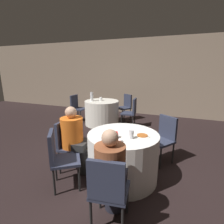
# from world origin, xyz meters

# --- Properties ---
(ground_plane) EXTENTS (16.00, 16.00, 0.00)m
(ground_plane) POSITION_xyz_m (0.00, 0.00, 0.00)
(ground_plane) COLOR black
(wall_back) EXTENTS (16.00, 0.06, 2.80)m
(wall_back) POSITION_xyz_m (0.00, 4.22, 1.40)
(wall_back) COLOR gray
(wall_back) RESTS_ON ground_plane
(table_near) EXTENTS (1.10, 1.10, 0.75)m
(table_near) POSITION_xyz_m (0.14, -0.01, 0.38)
(table_near) COLOR white
(table_near) RESTS_ON ground_plane
(table_far) EXTENTS (1.05, 1.05, 0.75)m
(table_far) POSITION_xyz_m (-1.33, 2.42, 0.38)
(table_far) COLOR white
(table_far) RESTS_ON ground_plane
(chair_near_west) EXTENTS (0.44, 0.44, 0.87)m
(chair_near_west) POSITION_xyz_m (-0.81, -0.12, 0.52)
(chair_near_west) COLOR #2D3347
(chair_near_west) RESTS_ON ground_plane
(chair_near_south) EXTENTS (0.46, 0.46, 0.87)m
(chair_near_south) POSITION_xyz_m (0.29, -0.96, 0.52)
(chair_near_south) COLOR #2D3347
(chair_near_south) RESTS_ON ground_plane
(chair_near_northeast) EXTENTS (0.56, 0.56, 0.87)m
(chair_near_northeast) POSITION_xyz_m (0.69, 0.78, 0.52)
(chair_near_northeast) COLOR #2D3347
(chair_near_northeast) RESTS_ON ground_plane
(chair_near_southwest) EXTENTS (0.56, 0.56, 0.87)m
(chair_near_southwest) POSITION_xyz_m (-0.64, -0.56, 0.52)
(chair_near_southwest) COLOR #2D3347
(chair_near_southwest) RESTS_ON ground_plane
(chair_far_east) EXTENTS (0.43, 0.43, 0.87)m
(chair_far_east) POSITION_xyz_m (-0.40, 2.49, 0.52)
(chair_far_east) COLOR #2D3347
(chair_far_east) RESTS_ON ground_plane
(chair_far_northeast) EXTENTS (0.56, 0.56, 0.87)m
(chair_far_northeast) POSITION_xyz_m (-0.79, 3.19, 0.52)
(chair_far_northeast) COLOR #2D3347
(chair_far_northeast) RESTS_ON ground_plane
(chair_far_west) EXTENTS (0.42, 0.41, 0.87)m
(chair_far_west) POSITION_xyz_m (-2.27, 2.45, 0.52)
(chair_far_west) COLOR #2D3347
(chair_far_west) RESTS_ON ground_plane
(person_orange_shirt) EXTENTS (0.52, 0.38, 1.13)m
(person_orange_shirt) POSITION_xyz_m (-0.66, -0.10, 0.58)
(person_orange_shirt) COLOR #282828
(person_orange_shirt) RESTS_ON ground_plane
(person_floral_shirt) EXTENTS (0.36, 0.50, 1.13)m
(person_floral_shirt) POSITION_xyz_m (0.26, -0.80, 0.57)
(person_floral_shirt) COLOR black
(person_floral_shirt) RESTS_ON ground_plane
(pizza_plate_near) EXTENTS (0.23, 0.23, 0.02)m
(pizza_plate_near) POSITION_xyz_m (0.43, 0.01, 0.76)
(pizza_plate_near) COLOR white
(pizza_plate_near) RESTS_ON table_near
(soda_can_silver) EXTENTS (0.07, 0.07, 0.12)m
(soda_can_silver) POSITION_xyz_m (0.31, -0.14, 0.81)
(soda_can_silver) COLOR silver
(soda_can_silver) RESTS_ON table_near
(soda_can_red) EXTENTS (0.07, 0.07, 0.12)m
(soda_can_red) POSITION_xyz_m (0.15, -0.36, 0.81)
(soda_can_red) COLOR red
(soda_can_red) RESTS_ON table_near
(cup_near) EXTENTS (0.08, 0.08, 0.09)m
(cup_near) POSITION_xyz_m (0.08, -0.20, 0.80)
(cup_near) COLOR red
(cup_near) RESTS_ON table_near
(bottle_far) EXTENTS (0.09, 0.09, 0.27)m
(bottle_far) POSITION_xyz_m (-1.60, 2.29, 0.89)
(bottle_far) COLOR white
(bottle_far) RESTS_ON table_far
(cup_far) EXTENTS (0.09, 0.09, 0.11)m
(cup_far) POSITION_xyz_m (-1.38, 2.46, 0.81)
(cup_far) COLOR white
(cup_far) RESTS_ON table_far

